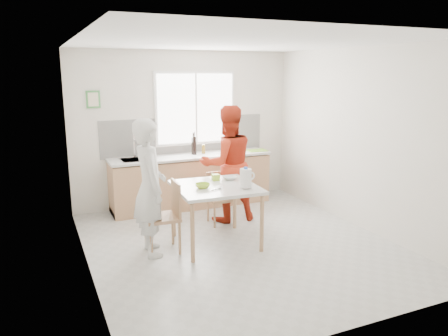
% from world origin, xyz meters
% --- Properties ---
extents(ground, '(4.50, 4.50, 0.00)m').
position_xyz_m(ground, '(0.00, 0.00, 0.00)').
color(ground, '#B7B7B2').
rests_on(ground, ground).
extents(room_shell, '(4.50, 4.50, 4.50)m').
position_xyz_m(room_shell, '(0.00, 0.00, 1.64)').
color(room_shell, silver).
rests_on(room_shell, ground).
extents(window, '(1.50, 0.06, 1.30)m').
position_xyz_m(window, '(0.20, 2.23, 1.70)').
color(window, white).
rests_on(window, room_shell).
extents(backsplash, '(3.00, 0.02, 0.65)m').
position_xyz_m(backsplash, '(0.00, 2.24, 1.23)').
color(backsplash, white).
rests_on(backsplash, room_shell).
extents(picture_frame, '(0.22, 0.03, 0.28)m').
position_xyz_m(picture_frame, '(-1.55, 2.23, 1.90)').
color(picture_frame, '#439549').
rests_on(picture_frame, room_shell).
extents(kitchen_counter, '(2.84, 0.64, 1.37)m').
position_xyz_m(kitchen_counter, '(-0.00, 1.95, 0.42)').
color(kitchen_counter, tan).
rests_on(kitchen_counter, ground).
extents(dining_table, '(1.14, 1.14, 0.83)m').
position_xyz_m(dining_table, '(-0.29, 0.17, 0.74)').
color(dining_table, silver).
rests_on(dining_table, ground).
extents(chair_left, '(0.46, 0.46, 0.94)m').
position_xyz_m(chair_left, '(-0.96, 0.21, 0.52)').
color(chair_left, tan).
rests_on(chair_left, ground).
extents(chair_far, '(0.39, 0.39, 0.80)m').
position_xyz_m(chair_far, '(0.11, 0.96, 0.44)').
color(chair_far, tan).
rests_on(chair_far, ground).
extents(person_white, '(0.46, 0.67, 1.78)m').
position_xyz_m(person_white, '(-1.18, 0.22, 0.89)').
color(person_white, silver).
rests_on(person_white, ground).
extents(person_red, '(0.93, 0.74, 1.84)m').
position_xyz_m(person_red, '(0.27, 1.02, 0.92)').
color(person_red, red).
rests_on(person_red, ground).
extents(bowl_green, '(0.21, 0.21, 0.06)m').
position_xyz_m(bowl_green, '(-0.49, 0.13, 0.86)').
color(bowl_green, '#A7D230').
rests_on(bowl_green, dining_table).
extents(bowl_white, '(0.21, 0.21, 0.05)m').
position_xyz_m(bowl_white, '(0.03, 0.40, 0.85)').
color(bowl_white, silver).
rests_on(bowl_white, dining_table).
extents(milk_jug, '(0.21, 0.15, 0.27)m').
position_xyz_m(milk_jug, '(0.02, -0.13, 0.98)').
color(milk_jug, white).
rests_on(milk_jug, dining_table).
extents(green_box, '(0.11, 0.11, 0.09)m').
position_xyz_m(green_box, '(-0.17, 0.45, 0.88)').
color(green_box, '#A9D731').
rests_on(green_box, dining_table).
extents(spoon, '(0.16, 0.06, 0.01)m').
position_xyz_m(spoon, '(-0.38, -0.04, 0.84)').
color(spoon, '#A5A5AA').
rests_on(spoon, dining_table).
extents(cutting_board, '(0.36, 0.27, 0.01)m').
position_xyz_m(cutting_board, '(1.25, 1.86, 0.93)').
color(cutting_board, '#7CBE2B').
rests_on(cutting_board, kitchen_counter).
extents(wine_bottle_a, '(0.07, 0.07, 0.32)m').
position_xyz_m(wine_bottle_a, '(0.07, 1.97, 1.08)').
color(wine_bottle_a, black).
rests_on(wine_bottle_a, kitchen_counter).
extents(wine_bottle_b, '(0.07, 0.07, 0.30)m').
position_xyz_m(wine_bottle_b, '(0.07, 2.01, 1.07)').
color(wine_bottle_b, black).
rests_on(wine_bottle_b, kitchen_counter).
extents(jar_amber, '(0.06, 0.06, 0.16)m').
position_xyz_m(jar_amber, '(0.25, 1.99, 1.00)').
color(jar_amber, olive).
rests_on(jar_amber, kitchen_counter).
extents(soap_bottle, '(0.09, 0.09, 0.18)m').
position_xyz_m(soap_bottle, '(-0.80, 2.01, 1.01)').
color(soap_bottle, '#999999').
rests_on(soap_bottle, kitchen_counter).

